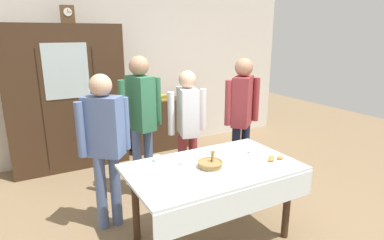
# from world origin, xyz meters

# --- Properties ---
(ground_plane) EXTENTS (12.00, 12.00, 0.00)m
(ground_plane) POSITION_xyz_m (0.00, 0.00, 0.00)
(ground_plane) COLOR #846B4C
(ground_plane) RESTS_ON ground
(back_wall) EXTENTS (6.40, 0.10, 2.70)m
(back_wall) POSITION_xyz_m (0.00, 2.65, 1.35)
(back_wall) COLOR silver
(back_wall) RESTS_ON ground
(dining_table) EXTENTS (1.59, 0.96, 0.78)m
(dining_table) POSITION_xyz_m (0.00, -0.23, 0.66)
(dining_table) COLOR #3D2819
(dining_table) RESTS_ON ground
(wall_cabinet) EXTENTS (1.63, 0.46, 2.10)m
(wall_cabinet) POSITION_xyz_m (-0.90, 2.35, 1.05)
(wall_cabinet) COLOR #3D2819
(wall_cabinet) RESTS_ON ground
(mantel_clock) EXTENTS (0.18, 0.11, 0.24)m
(mantel_clock) POSITION_xyz_m (-0.78, 2.35, 2.22)
(mantel_clock) COLOR brown
(mantel_clock) RESTS_ON wall_cabinet
(bookshelf_low) EXTENTS (1.12, 0.35, 0.87)m
(bookshelf_low) POSITION_xyz_m (0.63, 2.41, 0.44)
(bookshelf_low) COLOR #3D2819
(bookshelf_low) RESTS_ON ground
(book_stack) EXTENTS (0.16, 0.23, 0.09)m
(book_stack) POSITION_xyz_m (0.63, 2.41, 0.91)
(book_stack) COLOR #B29333
(book_stack) RESTS_ON bookshelf_low
(tea_cup_near_right) EXTENTS (0.13, 0.13, 0.06)m
(tea_cup_near_right) POSITION_xyz_m (-0.42, 0.13, 0.81)
(tea_cup_near_right) COLOR silver
(tea_cup_near_right) RESTS_ON dining_table
(tea_cup_far_left) EXTENTS (0.13, 0.13, 0.06)m
(tea_cup_far_left) POSITION_xyz_m (-0.23, -0.06, 0.81)
(tea_cup_far_left) COLOR silver
(tea_cup_far_left) RESTS_ON dining_table
(tea_cup_near_left) EXTENTS (0.13, 0.13, 0.06)m
(tea_cup_near_left) POSITION_xyz_m (0.54, -0.13, 0.81)
(tea_cup_near_left) COLOR white
(tea_cup_near_left) RESTS_ON dining_table
(tea_cup_back_edge) EXTENTS (0.13, 0.13, 0.06)m
(tea_cup_back_edge) POSITION_xyz_m (0.13, 0.02, 0.80)
(tea_cup_back_edge) COLOR silver
(tea_cup_back_edge) RESTS_ON dining_table
(bread_basket) EXTENTS (0.24, 0.24, 0.16)m
(bread_basket) POSITION_xyz_m (-0.03, -0.21, 0.81)
(bread_basket) COLOR #9E7542
(bread_basket) RESTS_ON dining_table
(pastry_plate) EXTENTS (0.28, 0.28, 0.05)m
(pastry_plate) POSITION_xyz_m (0.59, -0.41, 0.79)
(pastry_plate) COLOR white
(pastry_plate) RESTS_ON dining_table
(spoon_mid_left) EXTENTS (0.12, 0.02, 0.01)m
(spoon_mid_left) POSITION_xyz_m (-0.01, -0.52, 0.78)
(spoon_mid_left) COLOR silver
(spoon_mid_left) RESTS_ON dining_table
(spoon_near_left) EXTENTS (0.12, 0.02, 0.01)m
(spoon_near_left) POSITION_xyz_m (0.23, -0.32, 0.78)
(spoon_near_left) COLOR silver
(spoon_near_left) RESTS_ON dining_table
(spoon_mid_right) EXTENTS (0.12, 0.02, 0.01)m
(spoon_mid_right) POSITION_xyz_m (0.39, 0.06, 0.78)
(spoon_mid_right) COLOR silver
(spoon_mid_right) RESTS_ON dining_table
(person_behind_table_left) EXTENTS (0.52, 0.40, 1.55)m
(person_behind_table_left) POSITION_xyz_m (0.26, 0.79, 0.94)
(person_behind_table_left) COLOR #933338
(person_behind_table_left) RESTS_ON ground
(person_near_right_end) EXTENTS (0.52, 0.39, 1.73)m
(person_near_right_end) POSITION_xyz_m (-0.26, 0.99, 1.06)
(person_near_right_end) COLOR slate
(person_near_right_end) RESTS_ON ground
(person_behind_table_right) EXTENTS (0.52, 0.39, 1.61)m
(person_behind_table_right) POSITION_xyz_m (-0.82, 0.50, 0.98)
(person_behind_table_right) COLOR slate
(person_behind_table_right) RESTS_ON ground
(person_beside_shelf) EXTENTS (0.52, 0.39, 1.69)m
(person_beside_shelf) POSITION_xyz_m (0.95, 0.61, 1.03)
(person_beside_shelf) COLOR #191E38
(person_beside_shelf) RESTS_ON ground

